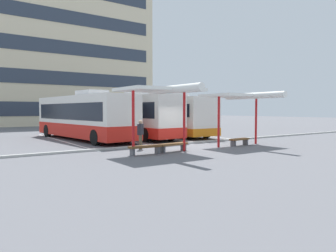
# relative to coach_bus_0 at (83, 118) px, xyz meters

# --- Properties ---
(ground_plane) EXTENTS (160.00, 160.00, 0.00)m
(ground_plane) POSITION_rel_coach_bus_0_xyz_m (3.98, -7.58, -1.64)
(ground_plane) COLOR slate
(terminal_building) EXTENTS (31.50, 13.10, 24.26)m
(terminal_building) POSITION_rel_coach_bus_0_xyz_m (4.00, 28.41, 9.13)
(terminal_building) COLOR beige
(terminal_building) RESTS_ON ground
(coach_bus_0) EXTENTS (3.74, 11.79, 3.59)m
(coach_bus_0) POSITION_rel_coach_bus_0_xyz_m (0.00, 0.00, 0.00)
(coach_bus_0) COLOR silver
(coach_bus_0) RESTS_ON ground
(coach_bus_1) EXTENTS (3.19, 10.80, 3.64)m
(coach_bus_1) POSITION_rel_coach_bus_0_xyz_m (3.70, -0.55, 0.05)
(coach_bus_1) COLOR silver
(coach_bus_1) RESTS_ON ground
(coach_bus_2) EXTENTS (3.22, 11.99, 3.55)m
(coach_bus_2) POSITION_rel_coach_bus_0_xyz_m (7.54, 0.18, 0.03)
(coach_bus_2) COLOR silver
(coach_bus_2) RESTS_ON ground
(lane_stripe_0) EXTENTS (0.16, 14.00, 0.01)m
(lane_stripe_0) POSITION_rel_coach_bus_0_xyz_m (-1.64, -0.31, -1.63)
(lane_stripe_0) COLOR white
(lane_stripe_0) RESTS_ON ground
(lane_stripe_1) EXTENTS (0.16, 14.00, 0.01)m
(lane_stripe_1) POSITION_rel_coach_bus_0_xyz_m (2.10, -0.31, -1.63)
(lane_stripe_1) COLOR white
(lane_stripe_1) RESTS_ON ground
(lane_stripe_2) EXTENTS (0.16, 14.00, 0.01)m
(lane_stripe_2) POSITION_rel_coach_bus_0_xyz_m (5.85, -0.31, -1.63)
(lane_stripe_2) COLOR white
(lane_stripe_2) RESTS_ON ground
(lane_stripe_3) EXTENTS (0.16, 14.00, 0.01)m
(lane_stripe_3) POSITION_rel_coach_bus_0_xyz_m (9.60, -0.31, -1.63)
(lane_stripe_3) COLOR white
(lane_stripe_3) RESTS_ON ground
(waiting_shelter_0) EXTENTS (4.09, 4.53, 3.38)m
(waiting_shelter_0) POSITION_rel_coach_bus_0_xyz_m (0.66, -9.71, 1.50)
(waiting_shelter_0) COLOR red
(waiting_shelter_0) RESTS_ON ground
(bench_0) EXTENTS (1.72, 0.45, 0.45)m
(bench_0) POSITION_rel_coach_bus_0_xyz_m (-0.24, -9.47, -1.30)
(bench_0) COLOR brown
(bench_0) RESTS_ON ground
(bench_1) EXTENTS (1.84, 0.64, 0.45)m
(bench_1) POSITION_rel_coach_bus_0_xyz_m (1.56, -9.35, -1.30)
(bench_1) COLOR brown
(bench_1) RESTS_ON ground
(waiting_shelter_1) EXTENTS (4.33, 4.60, 3.23)m
(waiting_shelter_1) POSITION_rel_coach_bus_0_xyz_m (6.57, -9.54, 1.36)
(waiting_shelter_1) COLOR red
(waiting_shelter_1) RESTS_ON ground
(bench_2) EXTENTS (1.57, 0.58, 0.45)m
(bench_2) POSITION_rel_coach_bus_0_xyz_m (6.57, -9.40, -1.31)
(bench_2) COLOR brown
(bench_2) RESTS_ON ground
(platform_kerb) EXTENTS (44.00, 0.24, 0.12)m
(platform_kerb) POSITION_rel_coach_bus_0_xyz_m (3.98, -6.75, -1.58)
(platform_kerb) COLOR #ADADA8
(platform_kerb) RESTS_ON ground
(waiting_passenger_0) EXTENTS (0.50, 0.48, 1.64)m
(waiting_passenger_0) POSITION_rel_coach_bus_0_xyz_m (0.64, -7.46, -0.69)
(waiting_passenger_0) COLOR brown
(waiting_passenger_0) RESTS_ON ground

